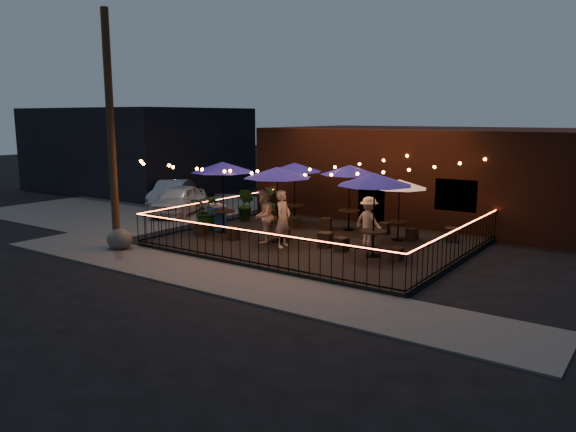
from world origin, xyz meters
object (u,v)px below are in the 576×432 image
at_px(utility_pole, 111,132).
at_px(cafe_table_0, 222,168).
at_px(cafe_table_3, 350,171).
at_px(cafe_table_5, 400,185).
at_px(cafe_table_1, 295,168).
at_px(cafe_table_4, 375,180).
at_px(cooler, 217,216).
at_px(cafe_table_2, 277,174).
at_px(boulder, 120,239).

relative_size(utility_pole, cafe_table_0, 2.77).
distance_m(cafe_table_3, cafe_table_5, 2.42).
xyz_separation_m(utility_pole, cafe_table_1, (2.85, 6.71, -1.55)).
relative_size(cafe_table_1, cafe_table_3, 0.88).
relative_size(cafe_table_4, cooler, 2.73).
relative_size(cafe_table_0, cafe_table_3, 1.01).
bearing_deg(cafe_table_1, cafe_table_5, -5.43).
xyz_separation_m(cafe_table_0, cafe_table_1, (1.25, 2.97, -0.16)).
relative_size(cafe_table_0, cafe_table_4, 1.09).
distance_m(cafe_table_2, cooler, 3.84).
bearing_deg(cafe_table_5, cafe_table_0, -157.45).
height_order(cafe_table_0, cafe_table_5, cafe_table_0).
height_order(utility_pole, boulder, utility_pole).
distance_m(utility_pole, boulder, 3.64).
bearing_deg(cafe_table_0, cafe_table_5, 22.55).
height_order(cafe_table_0, cafe_table_3, cafe_table_0).
bearing_deg(cafe_table_4, utility_pole, -155.56).
bearing_deg(utility_pole, cooler, 76.61).
xyz_separation_m(cafe_table_1, cafe_table_3, (2.49, 0.12, 0.02)).
bearing_deg(cafe_table_4, cafe_table_5, 97.02).
distance_m(cafe_table_0, cafe_table_2, 2.66).
xyz_separation_m(cafe_table_1, cafe_table_4, (5.13, -3.08, 0.12)).
distance_m(cafe_table_0, cafe_table_1, 3.23).
relative_size(cafe_table_1, cafe_table_4, 0.95).
height_order(cafe_table_2, boulder, cafe_table_2).
bearing_deg(cafe_table_0, cafe_table_4, -0.98).
bearing_deg(utility_pole, cafe_table_0, 66.82).
bearing_deg(cafe_table_3, cafe_table_4, -50.39).
bearing_deg(cafe_table_4, cafe_table_3, 129.61).
bearing_deg(cafe_table_4, cooler, 176.58).
bearing_deg(utility_pole, boulder, -8.32).
bearing_deg(cafe_table_0, utility_pole, -113.18).
bearing_deg(cafe_table_2, cooler, 172.21).
distance_m(cafe_table_4, cooler, 7.29).
bearing_deg(boulder, cafe_table_1, 68.44).
distance_m(utility_pole, cafe_table_3, 8.80).
distance_m(cafe_table_0, cafe_table_4, 6.39).
height_order(utility_pole, cafe_table_3, utility_pole).
relative_size(cafe_table_1, cafe_table_2, 0.95).
xyz_separation_m(cafe_table_3, boulder, (-5.15, -6.86, -2.11)).
bearing_deg(cafe_table_2, cafe_table_4, 0.47).
relative_size(cafe_table_4, cafe_table_5, 1.21).
height_order(cafe_table_1, cafe_table_2, cafe_table_2).
distance_m(cafe_table_0, cafe_table_5, 6.58).
bearing_deg(utility_pole, cafe_table_5, 39.23).
bearing_deg(cafe_table_5, boulder, -139.95).
bearing_deg(cafe_table_1, cooler, -125.32).
bearing_deg(cooler, utility_pole, -83.63).
distance_m(cafe_table_1, cafe_table_3, 2.49).
xyz_separation_m(cafe_table_0, boulder, (-1.41, -3.76, -2.25)).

